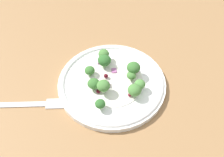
% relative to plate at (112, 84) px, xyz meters
% --- Properties ---
extents(ground_plane, '(1.80, 1.80, 0.02)m').
position_rel_plate_xyz_m(ground_plane, '(-0.01, 0.00, -0.02)').
color(ground_plane, olive).
extents(plate, '(0.23, 0.23, 0.02)m').
position_rel_plate_xyz_m(plate, '(0.00, 0.00, 0.00)').
color(plate, white).
rests_on(plate, ground_plane).
extents(dressing_pool, '(0.14, 0.14, 0.00)m').
position_rel_plate_xyz_m(dressing_pool, '(-0.00, 0.00, 0.00)').
color(dressing_pool, white).
rests_on(dressing_pool, plate).
extents(broccoli_floret_0, '(0.02, 0.02, 0.02)m').
position_rel_plate_xyz_m(broccoli_floret_0, '(-0.03, -0.06, 0.02)').
color(broccoli_floret_0, '#ADD18E').
rests_on(broccoli_floret_0, plate).
extents(broccoli_floret_1, '(0.02, 0.02, 0.02)m').
position_rel_plate_xyz_m(broccoli_floret_1, '(-0.01, 0.07, 0.02)').
color(broccoli_floret_1, '#9EC684').
rests_on(broccoli_floret_1, plate).
extents(broccoli_floret_2, '(0.03, 0.03, 0.03)m').
position_rel_plate_xyz_m(broccoli_floret_2, '(0.04, -0.04, 0.02)').
color(broccoli_floret_2, '#8EB77A').
rests_on(broccoli_floret_2, plate).
extents(broccoli_floret_3, '(0.03, 0.03, 0.03)m').
position_rel_plate_xyz_m(broccoli_floret_3, '(0.05, 0.02, 0.03)').
color(broccoli_floret_3, '#9EC684').
rests_on(broccoli_floret_3, plate).
extents(broccoli_floret_4, '(0.03, 0.03, 0.03)m').
position_rel_plate_xyz_m(broccoli_floret_4, '(-0.04, -0.01, 0.02)').
color(broccoli_floret_4, '#8EB77A').
rests_on(broccoli_floret_4, plate).
extents(broccoli_floret_5, '(0.02, 0.02, 0.02)m').
position_rel_plate_xyz_m(broccoli_floret_5, '(0.04, 0.00, 0.02)').
color(broccoli_floret_5, '#9EC684').
rests_on(broccoli_floret_5, plate).
extents(broccoli_floret_6, '(0.03, 0.03, 0.03)m').
position_rel_plate_xyz_m(broccoli_floret_6, '(-0.02, -0.02, 0.03)').
color(broccoli_floret_6, '#9EC684').
rests_on(broccoli_floret_6, plate).
extents(broccoli_floret_7, '(0.02, 0.02, 0.02)m').
position_rel_plate_xyz_m(broccoli_floret_7, '(0.06, -0.02, 0.02)').
color(broccoli_floret_7, '#ADD18E').
rests_on(broccoli_floret_7, plate).
extents(broccoli_floret_8, '(0.02, 0.02, 0.02)m').
position_rel_plate_xyz_m(broccoli_floret_8, '(-0.05, 0.03, 0.02)').
color(broccoli_floret_8, '#8EB77A').
rests_on(broccoli_floret_8, plate).
extents(broccoli_floret_9, '(0.03, 0.03, 0.03)m').
position_rel_plate_xyz_m(broccoli_floret_9, '(-0.01, 0.05, 0.02)').
color(broccoli_floret_9, '#8EB77A').
rests_on(broccoli_floret_9, plate).
extents(cranberry_0, '(0.01, 0.01, 0.01)m').
position_rel_plate_xyz_m(cranberry_0, '(0.06, -0.01, 0.01)').
color(cranberry_0, maroon).
rests_on(cranberry_0, plate).
extents(cranberry_1, '(0.01, 0.01, 0.01)m').
position_rel_plate_xyz_m(cranberry_1, '(-0.03, -0.02, 0.01)').
color(cranberry_1, '#4C0A14').
rests_on(cranberry_1, plate).
extents(cranberry_2, '(0.01, 0.01, 0.01)m').
position_rel_plate_xyz_m(cranberry_2, '(0.03, -0.04, 0.01)').
color(cranberry_2, maroon).
rests_on(cranberry_2, plate).
extents(cranberry_3, '(0.01, 0.01, 0.01)m').
position_rel_plate_xyz_m(cranberry_3, '(-0.01, 0.01, 0.01)').
color(cranberry_3, '#4C0A14').
rests_on(cranberry_3, plate).
extents(cranberry_4, '(0.01, 0.01, 0.01)m').
position_rel_plate_xyz_m(cranberry_4, '(0.06, 0.03, 0.01)').
color(cranberry_4, maroon).
rests_on(cranberry_4, plate).
extents(onion_bit_0, '(0.01, 0.01, 0.00)m').
position_rel_plate_xyz_m(onion_bit_0, '(0.01, 0.03, 0.01)').
color(onion_bit_0, '#A35B93').
rests_on(onion_bit_0, plate).
extents(onion_bit_1, '(0.01, 0.02, 0.00)m').
position_rel_plate_xyz_m(onion_bit_1, '(-0.02, 0.06, 0.01)').
color(onion_bit_1, '#843D75').
rests_on(onion_bit_1, plate).
extents(onion_bit_2, '(0.01, 0.01, 0.00)m').
position_rel_plate_xyz_m(onion_bit_2, '(-0.01, -0.01, 0.01)').
color(onion_bit_2, '#843D75').
rests_on(onion_bit_2, plate).
extents(fork, '(0.19, 0.03, 0.01)m').
position_rel_plate_xyz_m(fork, '(-0.19, -0.03, -0.01)').
color(fork, silver).
rests_on(fork, ground_plane).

